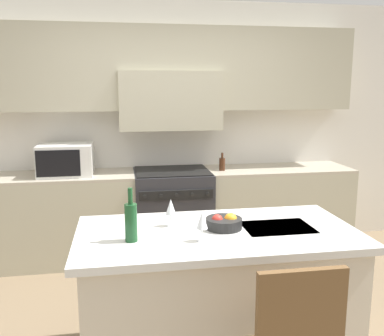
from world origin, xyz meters
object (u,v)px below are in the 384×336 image
microwave (66,160)px  wine_glass_near (202,221)px  wine_glass_far (171,208)px  fruit_bowl (224,222)px  range_stove (172,213)px  wine_bottle (131,221)px  oil_bottle_on_counter (222,164)px

microwave → wine_glass_near: microwave is taller
wine_glass_near → microwave: bearing=115.8°
wine_glass_far → fruit_bowl: bearing=-17.6°
range_stove → wine_glass_near: size_ratio=5.21×
wine_bottle → oil_bottle_on_counter: bearing=62.5°
range_stove → microwave: bearing=179.0°
fruit_bowl → oil_bottle_on_counter: (0.42, 1.81, 0.04)m
fruit_bowl → range_stove: bearing=93.3°
microwave → fruit_bowl: microwave is taller
wine_glass_near → range_stove: bearing=87.9°
microwave → range_stove: bearing=-1.0°
wine_bottle → oil_bottle_on_counter: size_ratio=1.67×
wine_glass_near → oil_bottle_on_counter: bearing=73.3°
wine_glass_far → oil_bottle_on_counter: size_ratio=0.94×
range_stove → wine_glass_near: bearing=-92.1°
range_stove → microwave: (-1.07, 0.02, 0.61)m
microwave → wine_bottle: 2.08m
microwave → fruit_bowl: 2.20m
wine_glass_far → oil_bottle_on_counter: bearing=66.3°
wine_glass_near → wine_glass_far: same height
microwave → wine_glass_far: (0.85, -1.75, -0.04)m
wine_glass_near → wine_glass_far: bearing=115.4°
range_stove → wine_glass_near: 2.12m
microwave → oil_bottle_on_counter: microwave is taller
microwave → wine_glass_far: size_ratio=2.95×
range_stove → wine_bottle: wine_bottle is taller
wine_glass_far → fruit_bowl: size_ratio=0.78×
microwave → fruit_bowl: size_ratio=2.29×
wine_bottle → wine_glass_far: size_ratio=1.78×
wine_bottle → oil_bottle_on_counter: wine_bottle is taller
fruit_bowl → wine_glass_far: bearing=162.4°
wine_glass_near → oil_bottle_on_counter: 2.11m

